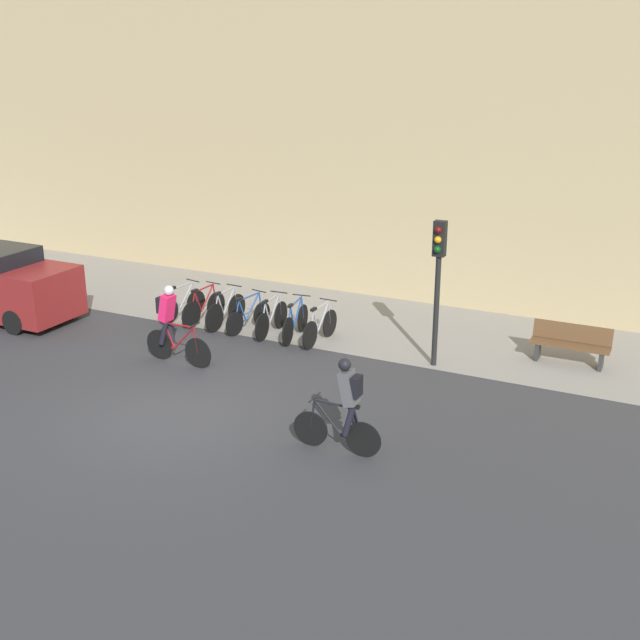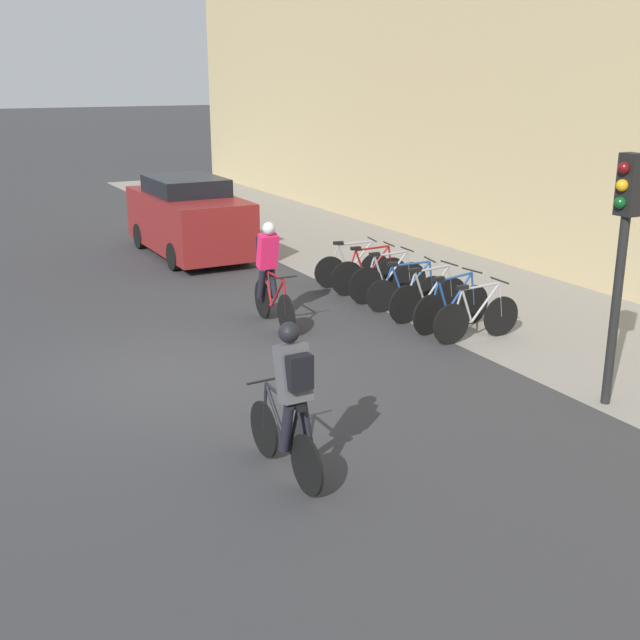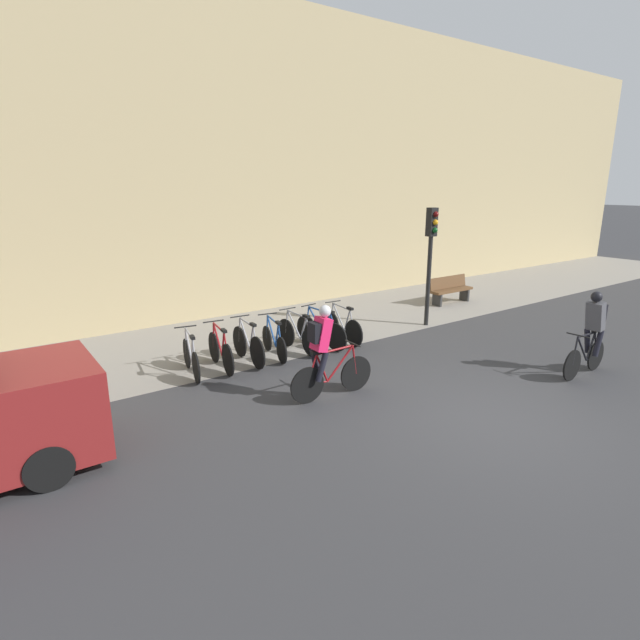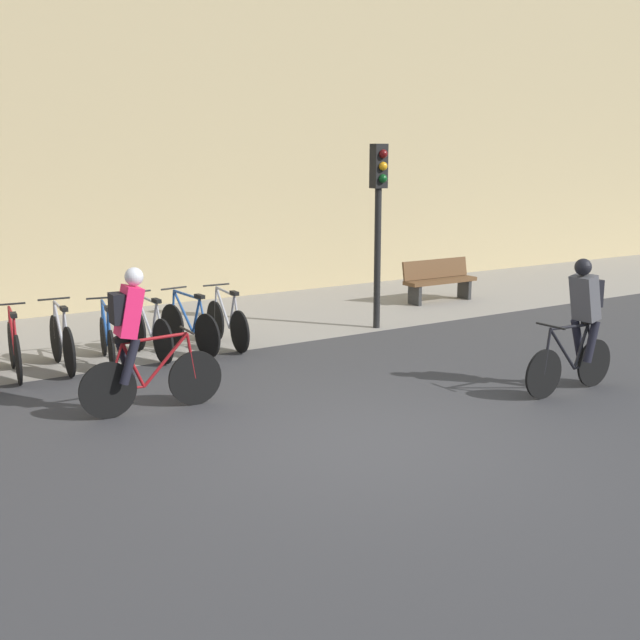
% 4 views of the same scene
% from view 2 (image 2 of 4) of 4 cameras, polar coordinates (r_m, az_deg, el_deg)
% --- Properties ---
extents(ground, '(200.00, 200.00, 0.00)m').
position_cam_2_polar(ground, '(11.73, -10.51, -3.99)').
color(ground, '#333335').
extents(kerb_strip, '(44.00, 4.50, 0.01)m').
position_cam_2_polar(kerb_strip, '(15.05, 14.69, 0.47)').
color(kerb_strip, gray).
rests_on(kerb_strip, ground).
extents(cyclist_pink, '(1.78, 0.46, 1.79)m').
position_cam_2_polar(cyclist_pink, '(13.77, -3.61, 3.54)').
color(cyclist_pink, black).
rests_on(cyclist_pink, ground).
extents(cyclist_grey, '(1.65, 0.46, 1.76)m').
position_cam_2_polar(cyclist_grey, '(8.36, -2.09, -5.56)').
color(cyclist_grey, black).
rests_on(cyclist_grey, ground).
extents(parked_bike_0, '(0.47, 1.61, 0.96)m').
position_cam_2_polar(parked_bike_0, '(16.39, 2.33, 3.77)').
color(parked_bike_0, black).
rests_on(parked_bike_0, ground).
extents(parked_bike_1, '(0.46, 1.64, 0.98)m').
position_cam_2_polar(parked_bike_1, '(15.83, 3.55, 3.33)').
color(parked_bike_1, black).
rests_on(parked_bike_1, ground).
extents(parked_bike_2, '(0.46, 1.67, 0.99)m').
position_cam_2_polar(parked_bike_2, '(15.29, 4.85, 2.84)').
color(parked_bike_2, black).
rests_on(parked_bike_2, ground).
extents(parked_bike_3, '(0.48, 1.59, 0.94)m').
position_cam_2_polar(parked_bike_3, '(14.77, 6.23, 2.14)').
color(parked_bike_3, black).
rests_on(parked_bike_3, ground).
extents(parked_bike_4, '(0.46, 1.70, 0.98)m').
position_cam_2_polar(parked_bike_4, '(14.24, 7.74, 1.63)').
color(parked_bike_4, black).
rests_on(parked_bike_4, ground).
extents(parked_bike_5, '(0.46, 1.73, 0.98)m').
position_cam_2_polar(parked_bike_5, '(13.73, 9.35, 0.98)').
color(parked_bike_5, black).
rests_on(parked_bike_5, ground).
extents(parked_bike_6, '(0.46, 1.66, 0.97)m').
position_cam_2_polar(parked_bike_6, '(13.23, 11.07, 0.25)').
color(parked_bike_6, black).
rests_on(parked_bike_6, ground).
extents(traffic_light_pole, '(0.26, 0.30, 3.25)m').
position_cam_2_polar(traffic_light_pole, '(10.66, 20.76, 5.75)').
color(traffic_light_pole, black).
rests_on(traffic_light_pole, ground).
extents(parked_car, '(4.30, 1.84, 1.85)m').
position_cam_2_polar(parked_car, '(19.40, -9.33, 7.17)').
color(parked_car, maroon).
rests_on(parked_car, ground).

